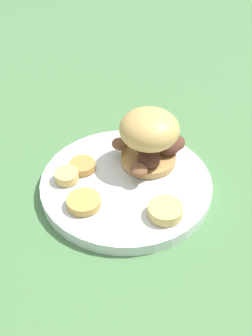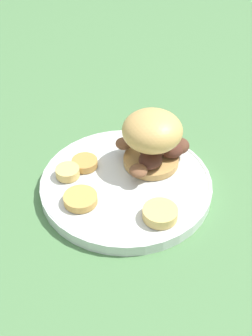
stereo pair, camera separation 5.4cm
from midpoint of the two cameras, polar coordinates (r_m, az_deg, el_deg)
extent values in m
plane|color=#4C7A47|center=(0.74, -2.09, -2.71)|extent=(4.00, 4.00, 0.00)
cylinder|color=silver|center=(0.74, -2.11, -2.18)|extent=(0.27, 0.27, 0.02)
torus|color=silver|center=(0.73, -2.12, -1.73)|extent=(0.27, 0.27, 0.01)
cylinder|color=tan|center=(0.76, 0.68, 1.10)|extent=(0.09, 0.09, 0.01)
ellipsoid|color=#4C281E|center=(0.76, 3.17, 2.50)|extent=(0.05, 0.05, 0.02)
ellipsoid|color=brown|center=(0.76, -2.80, 2.90)|extent=(0.03, 0.04, 0.01)
ellipsoid|color=brown|center=(0.76, 1.54, 2.89)|extent=(0.04, 0.04, 0.01)
ellipsoid|color=brown|center=(0.72, -0.60, -0.05)|extent=(0.04, 0.04, 0.01)
ellipsoid|color=#563323|center=(0.75, 0.89, 2.33)|extent=(0.05, 0.05, 0.02)
ellipsoid|color=#4C281E|center=(0.73, 0.69, 1.12)|extent=(0.04, 0.04, 0.02)
ellipsoid|color=#563323|center=(0.77, 3.96, 3.05)|extent=(0.04, 0.04, 0.02)
ellipsoid|color=tan|center=(0.72, 0.72, 4.71)|extent=(0.09, 0.09, 0.06)
cylinder|color=#DBB766|center=(0.73, -9.35, -1.03)|extent=(0.04, 0.04, 0.01)
cylinder|color=#BC8942|center=(0.75, -7.40, 0.21)|extent=(0.04, 0.04, 0.01)
cylinder|color=#DBB766|center=(0.67, 2.51, -5.31)|extent=(0.05, 0.05, 0.02)
cylinder|color=tan|center=(0.69, -7.44, -4.21)|extent=(0.05, 0.05, 0.01)
camera|label=1|loc=(0.03, -92.18, -1.87)|focal=50.00mm
camera|label=2|loc=(0.03, 87.82, 1.87)|focal=50.00mm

